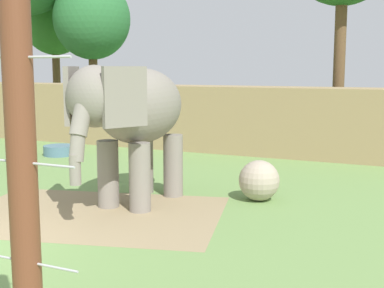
% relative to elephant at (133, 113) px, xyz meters
% --- Properties ---
extents(dirt_patch, '(6.23, 5.10, 0.01)m').
position_rel_elephant_xyz_m(dirt_patch, '(-0.41, -1.07, -2.07)').
color(dirt_patch, '#937F5B').
rests_on(dirt_patch, ground).
extents(embankment_wall, '(36.00, 1.80, 2.40)m').
position_rel_elephant_xyz_m(embankment_wall, '(-1.26, 8.16, -0.87)').
color(embankment_wall, '#997F56').
rests_on(embankment_wall, ground).
extents(elephant, '(1.78, 4.23, 3.13)m').
position_rel_elephant_xyz_m(elephant, '(0.00, 0.00, 0.00)').
color(elephant, gray).
rests_on(elephant, ground).
extents(enrichment_ball, '(0.95, 0.95, 0.95)m').
position_rel_elephant_xyz_m(enrichment_ball, '(2.44, 1.53, -1.60)').
color(enrichment_ball, tan).
rests_on(enrichment_ball, ground).
extents(water_tub, '(1.10, 1.10, 0.35)m').
position_rel_elephant_xyz_m(water_tub, '(-5.95, 4.68, -1.89)').
color(water_tub, slate).
rests_on(water_tub, ground).
extents(tree_far_left, '(3.62, 3.62, 7.60)m').
position_rel_elephant_xyz_m(tree_far_left, '(-13.98, 14.45, 3.57)').
color(tree_far_left, brown).
rests_on(tree_far_left, ground).
extents(tree_behind_wall, '(3.84, 3.84, 7.52)m').
position_rel_elephant_xyz_m(tree_behind_wall, '(-9.85, 12.27, 3.38)').
color(tree_behind_wall, brown).
rests_on(tree_behind_wall, ground).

